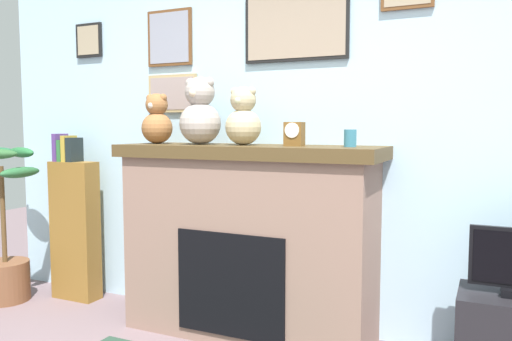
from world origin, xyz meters
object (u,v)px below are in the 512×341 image
at_px(candle_jar, 350,138).
at_px(mantel_clock, 294,134).
at_px(bookshelf, 75,225).
at_px(fireplace, 248,240).
at_px(potted_plant, 4,247).
at_px(teddy_bear_cream, 157,121).
at_px(teddy_bear_brown, 243,119).
at_px(teddy_bear_tan, 200,114).

distance_m(candle_jar, mantel_clock, 0.34).
bearing_deg(bookshelf, fireplace, -2.15).
height_order(fireplace, mantel_clock, mantel_clock).
bearing_deg(potted_plant, teddy_bear_cream, 8.90).
height_order(fireplace, bookshelf, bookshelf).
xyz_separation_m(candle_jar, teddy_bear_cream, (-1.34, -0.00, 0.10)).
relative_size(fireplace, bookshelf, 1.33).
relative_size(fireplace, candle_jar, 16.99).
bearing_deg(candle_jar, potted_plant, -175.60).
bearing_deg(candle_jar, teddy_bear_cream, -179.98).
bearing_deg(teddy_bear_brown, potted_plant, -174.07).
relative_size(bookshelf, teddy_bear_brown, 3.52).
bearing_deg(fireplace, teddy_bear_brown, -144.26).
distance_m(mantel_clock, teddy_bear_cream, 1.00).
height_order(candle_jar, teddy_bear_brown, teddy_bear_brown).
relative_size(bookshelf, potted_plant, 1.09).
bearing_deg(teddy_bear_brown, fireplace, 35.74).
xyz_separation_m(potted_plant, mantel_clock, (2.30, 0.20, 0.88)).
bearing_deg(mantel_clock, potted_plant, -174.98).
xyz_separation_m(bookshelf, teddy_bear_cream, (0.85, -0.08, 0.80)).
relative_size(candle_jar, teddy_bear_brown, 0.27).
height_order(teddy_bear_tan, teddy_bear_brown, teddy_bear_tan).
xyz_separation_m(candle_jar, mantel_clock, (-0.34, -0.00, 0.02)).
bearing_deg(fireplace, bookshelf, 177.85).
distance_m(fireplace, candle_jar, 0.93).
xyz_separation_m(fireplace, mantel_clock, (0.32, -0.02, 0.68)).
height_order(potted_plant, teddy_bear_cream, teddy_bear_cream).
xyz_separation_m(fireplace, teddy_bear_tan, (-0.34, -0.02, 0.81)).
xyz_separation_m(mantel_clock, teddy_bear_cream, (-1.00, 0.00, 0.08)).
bearing_deg(candle_jar, fireplace, 178.46).
bearing_deg(teddy_bear_tan, bookshelf, 176.37).
bearing_deg(teddy_bear_tan, teddy_bear_brown, 0.02).
bearing_deg(candle_jar, teddy_bear_brown, -179.96).
bearing_deg(bookshelf, teddy_bear_brown, -2.87).
distance_m(fireplace, bookshelf, 1.53).
xyz_separation_m(fireplace, bookshelf, (-1.53, 0.06, -0.04)).
distance_m(bookshelf, candle_jar, 2.30).
distance_m(fireplace, mantel_clock, 0.75).
height_order(potted_plant, candle_jar, candle_jar).
bearing_deg(teddy_bear_cream, teddy_bear_brown, -0.00).
xyz_separation_m(potted_plant, teddy_bear_cream, (1.29, 0.20, 0.96)).
bearing_deg(teddy_bear_cream, bookshelf, 174.91).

